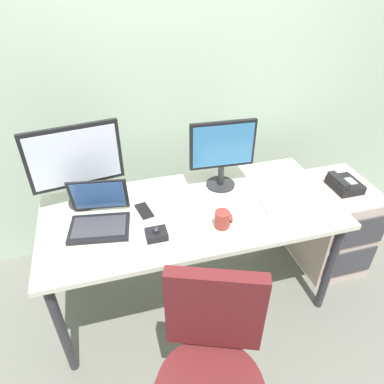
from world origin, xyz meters
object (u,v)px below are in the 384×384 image
(trackball_mouse, at_px, (156,234))
(monitor_side, at_px, (222,151))
(file_cabinet, at_px, (331,224))
(laptop, at_px, (99,216))
(monitor_main, at_px, (75,161))
(coffee_mug, at_px, (223,219))
(cell_phone, at_px, (144,211))
(keyboard, at_px, (297,203))
(paper_notepad, at_px, (261,177))
(office_chair, at_px, (210,383))
(desk_phone, at_px, (344,184))

(trackball_mouse, bearing_deg, monitor_side, 37.46)
(file_cabinet, height_order, monitor_side, monitor_side)
(laptop, relative_size, trackball_mouse, 3.18)
(monitor_main, height_order, coffee_mug, monitor_main)
(monitor_main, bearing_deg, trackball_mouse, -49.44)
(file_cabinet, relative_size, trackball_mouse, 5.86)
(monitor_side, xyz_separation_m, laptop, (-0.74, -0.18, -0.19))
(monitor_main, relative_size, cell_phone, 3.52)
(laptop, distance_m, trackball_mouse, 0.33)
(keyboard, height_order, paper_notepad, keyboard)
(office_chair, bearing_deg, keyboard, 42.96)
(desk_phone, height_order, cell_phone, same)
(keyboard, relative_size, coffee_mug, 4.37)
(file_cabinet, xyz_separation_m, coffee_mug, (-0.94, -0.25, 0.45))
(office_chair, height_order, monitor_side, monitor_side)
(cell_phone, bearing_deg, laptop, 177.83)
(monitor_side, xyz_separation_m, paper_notepad, (0.29, 0.02, -0.24))
(file_cabinet, height_order, coffee_mug, coffee_mug)
(monitor_side, height_order, trackball_mouse, monitor_side)
(cell_phone, bearing_deg, desk_phone, -12.09)
(monitor_main, bearing_deg, desk_phone, -6.44)
(file_cabinet, distance_m, keyboard, 0.65)
(desk_phone, bearing_deg, monitor_main, 173.56)
(file_cabinet, xyz_separation_m, monitor_main, (-1.64, 0.17, 0.68))
(desk_phone, xyz_separation_m, cell_phone, (-1.31, 0.01, 0.05))
(file_cabinet, relative_size, monitor_main, 1.29)
(file_cabinet, distance_m, desk_phone, 0.36)
(file_cabinet, bearing_deg, laptop, -178.08)
(trackball_mouse, bearing_deg, paper_notepad, 26.54)
(monitor_main, distance_m, paper_notepad, 1.14)
(monitor_side, bearing_deg, paper_notepad, 3.23)
(monitor_side, bearing_deg, trackball_mouse, -142.54)
(monitor_main, distance_m, cell_phone, 0.46)
(keyboard, bearing_deg, cell_phone, 168.31)
(desk_phone, relative_size, paper_notepad, 0.96)
(keyboard, xyz_separation_m, coffee_mug, (-0.48, -0.06, 0.03))
(monitor_main, height_order, monitor_side, monitor_main)
(coffee_mug, height_order, cell_phone, coffee_mug)
(keyboard, height_order, coffee_mug, coffee_mug)
(file_cabinet, distance_m, trackball_mouse, 1.38)
(desk_phone, relative_size, office_chair, 0.21)
(cell_phone, bearing_deg, file_cabinet, -11.38)
(file_cabinet, xyz_separation_m, keyboard, (-0.46, -0.19, 0.42))
(monitor_side, bearing_deg, cell_phone, -165.08)
(office_chair, height_order, cell_phone, office_chair)
(monitor_side, height_order, coffee_mug, monitor_side)
(desk_phone, xyz_separation_m, keyboard, (-0.45, -0.17, 0.06))
(office_chair, distance_m, monitor_main, 1.27)
(trackball_mouse, xyz_separation_m, coffee_mug, (0.35, -0.01, 0.02))
(paper_notepad, bearing_deg, trackball_mouse, -153.46)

